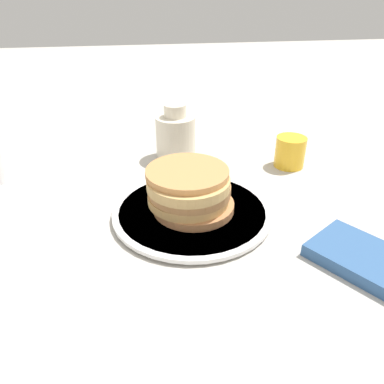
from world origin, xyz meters
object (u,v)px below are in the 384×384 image
at_px(juice_glass, 290,152).
at_px(pancake_stack, 190,190).
at_px(plate, 192,211).
at_px(cream_jug, 176,135).

bearing_deg(juice_glass, pancake_stack, 123.05).
height_order(plate, juice_glass, juice_glass).
xyz_separation_m(pancake_stack, juice_glass, (0.16, -0.25, -0.02)).
relative_size(juice_glass, cream_jug, 0.53).
bearing_deg(pancake_stack, juice_glass, -56.95).
distance_m(plate, cream_jug, 0.26).
distance_m(juice_glass, cream_jug, 0.26).
relative_size(plate, juice_glass, 4.15).
height_order(pancake_stack, cream_jug, cream_jug).
relative_size(plate, pancake_stack, 1.85).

